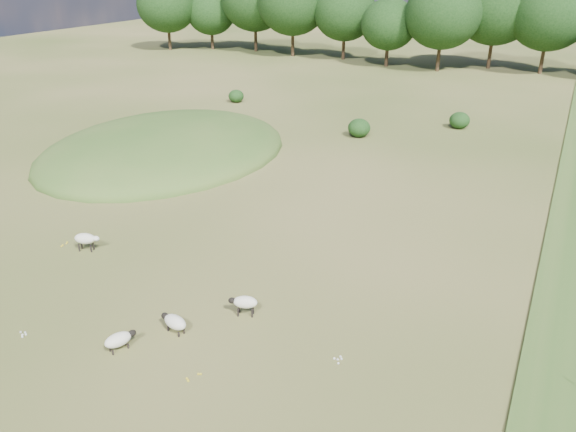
% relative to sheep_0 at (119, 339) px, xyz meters
% --- Properties ---
extents(ground, '(160.00, 160.00, 0.00)m').
position_rel_sheep_0_xyz_m(ground, '(-0.86, 26.92, -0.43)').
color(ground, '#344C17').
rests_on(ground, ground).
extents(mound, '(16.00, 20.00, 4.00)m').
position_rel_sheep_0_xyz_m(mound, '(-12.86, 18.92, -0.43)').
color(mound, '#33561E').
rests_on(mound, ground).
extents(treeline, '(96.28, 14.66, 11.70)m').
position_rel_sheep_0_xyz_m(treeline, '(-1.92, 62.36, 6.13)').
color(treeline, black).
rests_on(treeline, ground).
extents(shrubs, '(22.75, 7.69, 1.43)m').
position_rel_sheep_0_xyz_m(shrubs, '(-3.09, 32.16, 0.24)').
color(shrubs, black).
rests_on(shrubs, ground).
extents(sheep_0, '(0.87, 1.23, 0.68)m').
position_rel_sheep_0_xyz_m(sheep_0, '(0.00, 0.00, 0.00)').
color(sheep_0, beige).
rests_on(sheep_0, ground).
extents(sheep_1, '(1.27, 0.72, 0.71)m').
position_rel_sheep_0_xyz_m(sheep_1, '(1.11, 1.72, 0.02)').
color(sheep_1, beige).
rests_on(sheep_1, ground).
extents(sheep_2, '(1.20, 0.80, 0.83)m').
position_rel_sheep_0_xyz_m(sheep_2, '(2.85, 3.84, 0.15)').
color(sheep_2, beige).
rests_on(sheep_2, ground).
extents(sheep_3, '(1.29, 0.85, 0.89)m').
position_rel_sheep_0_xyz_m(sheep_3, '(-6.58, 5.02, 0.19)').
color(sheep_3, beige).
rests_on(sheep_3, ground).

